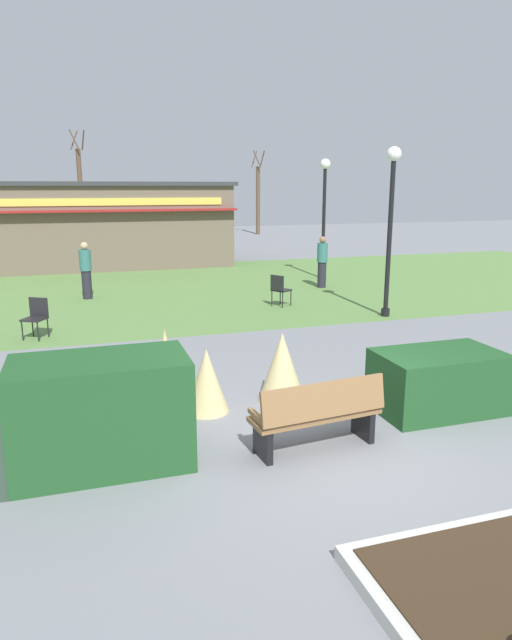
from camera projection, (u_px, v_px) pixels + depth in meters
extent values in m
plane|color=slate|center=(335.00, 449.00, 7.14)|extent=(80.00, 80.00, 0.00)
cube|color=#5B8442|center=(176.00, 289.00, 18.26)|extent=(36.00, 12.00, 0.01)
cube|color=olive|center=(315.00, 415.00, 7.08)|extent=(1.74, 0.65, 0.06)
cube|color=olive|center=(325.00, 400.00, 6.82)|extent=(1.70, 0.30, 0.44)
cube|color=black|center=(263.00, 441.00, 6.85)|extent=(0.12, 0.45, 0.45)
cube|color=black|center=(363.00, 422.00, 7.41)|extent=(0.12, 0.45, 0.45)
cube|color=olive|center=(257.00, 416.00, 6.74)|extent=(0.10, 0.44, 0.06)
cube|color=olive|center=(369.00, 396.00, 7.36)|extent=(0.10, 0.44, 0.06)
cube|color=#1E4C23|center=(102.00, 413.00, 6.60)|extent=(2.05, 1.10, 1.33)
cube|color=#1E4C23|center=(438.00, 381.00, 8.28)|extent=(1.83, 1.10, 0.90)
cone|color=#D1BC7F|center=(166.00, 372.00, 8.12)|extent=(0.56, 0.56, 1.29)
cone|color=#D1BC7F|center=(207.00, 380.00, 8.23)|extent=(0.64, 0.64, 0.97)
cone|color=#D1BC7F|center=(282.00, 367.00, 8.63)|extent=(0.75, 0.75, 1.10)
cylinder|color=black|center=(385.00, 312.00, 14.43)|extent=(0.22, 0.22, 0.20)
cylinder|color=black|center=(389.00, 241.00, 14.00)|extent=(0.12, 0.12, 3.88)
sphere|color=white|center=(394.00, 154.00, 13.51)|extent=(0.36, 0.36, 0.36)
cylinder|color=black|center=(322.00, 276.00, 20.35)|extent=(0.22, 0.22, 0.20)
cylinder|color=black|center=(324.00, 225.00, 19.92)|extent=(0.12, 0.12, 3.88)
sphere|color=white|center=(325.00, 164.00, 19.44)|extent=(0.36, 0.36, 0.36)
cylinder|color=#2D4233|center=(4.00, 457.00, 6.08)|extent=(0.52, 0.52, 0.79)
cube|color=#6B5B4C|center=(98.00, 227.00, 23.14)|extent=(10.66, 3.85, 3.29)
cube|color=#333338|center=(95.00, 184.00, 22.74)|extent=(10.96, 4.15, 0.16)
cube|color=maroon|center=(99.00, 211.00, 21.02)|extent=(10.76, 0.36, 0.08)
cube|color=#D8CC4C|center=(98.00, 202.00, 21.09)|extent=(9.59, 0.04, 0.28)
cube|color=black|center=(34.00, 319.00, 12.18)|extent=(0.60, 0.60, 0.04)
cube|color=black|center=(39.00, 307.00, 12.32)|extent=(0.40, 0.25, 0.44)
cylinder|color=black|center=(22.00, 331.00, 12.09)|extent=(0.03, 0.03, 0.45)
cylinder|color=black|center=(38.00, 332.00, 12.02)|extent=(0.03, 0.03, 0.45)
cylinder|color=black|center=(33.00, 327.00, 12.46)|extent=(0.03, 0.03, 0.45)
cylinder|color=black|center=(48.00, 327.00, 12.38)|extent=(0.03, 0.03, 0.45)
cube|color=black|center=(281.00, 290.00, 15.59)|extent=(0.61, 0.61, 0.04)
cube|color=black|center=(277.00, 283.00, 15.39)|extent=(0.27, 0.39, 0.44)
cylinder|color=black|center=(291.00, 298.00, 15.66)|extent=(0.03, 0.03, 0.45)
cylinder|color=black|center=(280.00, 296.00, 15.90)|extent=(0.03, 0.03, 0.45)
cylinder|color=black|center=(283.00, 300.00, 15.38)|extent=(0.03, 0.03, 0.45)
cylinder|color=black|center=(272.00, 298.00, 15.62)|extent=(0.03, 0.03, 0.45)
cylinder|color=#23232D|center=(322.00, 275.00, 18.45)|extent=(0.28, 0.28, 0.85)
cylinder|color=#336B66|center=(322.00, 253.00, 18.27)|extent=(0.34, 0.34, 0.62)
sphere|color=#8C6647|center=(323.00, 240.00, 18.18)|extent=(0.22, 0.22, 0.22)
cylinder|color=#23232D|center=(87.00, 285.00, 16.58)|extent=(0.28, 0.28, 0.85)
cylinder|color=#336B66|center=(85.00, 260.00, 16.41)|extent=(0.34, 0.34, 0.62)
sphere|color=tan|center=(84.00, 246.00, 16.31)|extent=(0.22, 0.22, 0.22)
cube|color=#2D6638|center=(59.00, 241.00, 28.42)|extent=(4.24, 1.89, 0.60)
cube|color=black|center=(55.00, 233.00, 28.28)|extent=(2.34, 1.63, 0.44)
cylinder|color=black|center=(86.00, 243.00, 29.69)|extent=(0.64, 0.23, 0.64)
cylinder|color=black|center=(86.00, 247.00, 27.97)|extent=(0.64, 0.23, 0.64)
cylinder|color=black|center=(34.00, 245.00, 28.97)|extent=(0.64, 0.23, 0.64)
cylinder|color=black|center=(30.00, 248.00, 27.25)|extent=(0.64, 0.23, 0.64)
cylinder|color=brown|center=(258.00, 201.00, 38.72)|extent=(0.28, 0.28, 4.59)
cylinder|color=brown|center=(262.00, 159.00, 38.26)|extent=(0.25, 0.58, 1.12)
cylinder|color=brown|center=(254.00, 159.00, 38.30)|extent=(0.54, 0.36, 1.12)
cylinder|color=brown|center=(257.00, 159.00, 37.74)|extent=(0.54, 0.35, 1.12)
cylinder|color=brown|center=(81.00, 196.00, 33.55)|extent=(0.28, 0.28, 5.44)
cylinder|color=brown|center=(83.00, 140.00, 33.00)|extent=(0.25, 0.58, 1.12)
cylinder|color=brown|center=(74.00, 140.00, 33.03)|extent=(0.54, 0.36, 1.12)
cylinder|color=brown|center=(74.00, 139.00, 32.47)|extent=(0.54, 0.35, 1.12)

